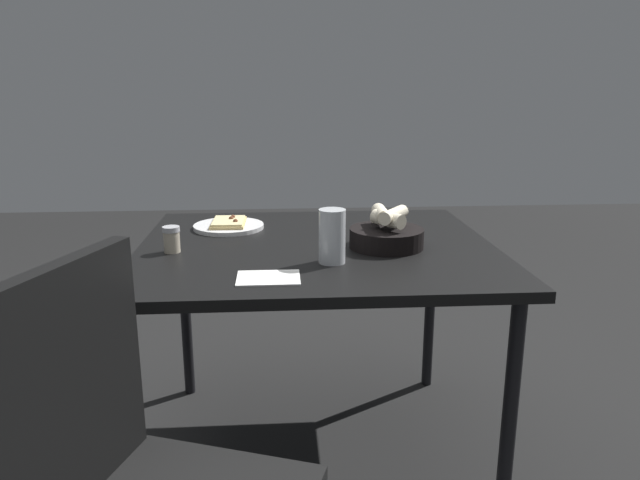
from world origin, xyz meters
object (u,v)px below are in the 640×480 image
at_px(bread_basket, 386,234).
at_px(pepper_shaker, 172,241).
at_px(pizza_plate, 229,225).
at_px(dining_table, 316,262).
at_px(beer_glass, 332,238).

bearing_deg(bread_basket, pepper_shaker, 0.87).
xyz_separation_m(pizza_plate, bread_basket, (-0.49, 0.28, 0.03)).
relative_size(pizza_plate, pepper_shaker, 3.08).
bearing_deg(pepper_shaker, pizza_plate, -116.47).
xyz_separation_m(dining_table, beer_glass, (-0.03, 0.20, 0.13)).
relative_size(dining_table, pepper_shaker, 14.00).
height_order(bread_basket, pepper_shaker, bread_basket).
bearing_deg(bread_basket, beer_glass, 39.63).
bearing_deg(pizza_plate, bread_basket, 150.68).
bearing_deg(dining_table, bread_basket, 165.34).
xyz_separation_m(dining_table, bread_basket, (-0.21, 0.05, 0.10)).
relative_size(pizza_plate, bread_basket, 1.07).
bearing_deg(bread_basket, dining_table, -14.66).
distance_m(dining_table, pepper_shaker, 0.44).
distance_m(pizza_plate, bread_basket, 0.56).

